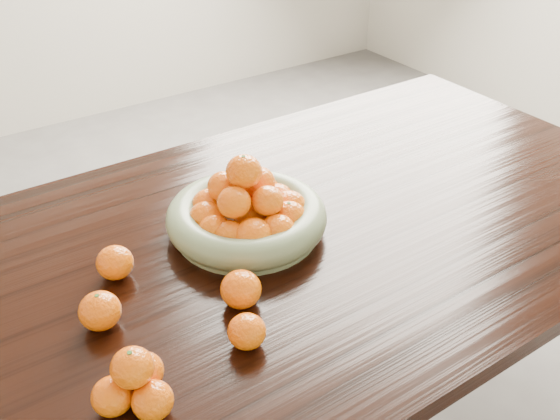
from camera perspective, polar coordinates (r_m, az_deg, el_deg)
dining_table at (r=1.37m, az=-1.32°, el=-5.89°), size 2.00×1.00×0.75m
fruit_bowl at (r=1.32m, az=-3.00°, el=-0.31°), size 0.34×0.34×0.18m
orange_pyramid at (r=1.00m, az=-13.10°, el=-15.18°), size 0.12×0.12×0.11m
loose_orange_0 at (r=1.14m, az=-16.14°, el=-8.85°), size 0.07×0.07×0.07m
loose_orange_1 at (r=1.07m, az=-3.05°, el=-11.03°), size 0.07×0.07×0.06m
loose_orange_2 at (r=1.14m, az=-3.59°, el=-7.25°), size 0.08×0.08×0.07m
loose_orange_3 at (r=1.24m, az=-14.86°, el=-4.67°), size 0.07×0.07×0.07m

